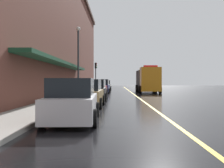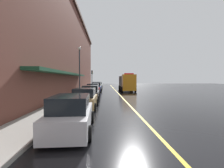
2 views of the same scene
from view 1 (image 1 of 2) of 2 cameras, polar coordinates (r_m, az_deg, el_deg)
The scene contains 18 objects.
ground_plane at distance 33.11m, azimuth 4.50°, elevation -2.06°, with size 112.00×112.00×0.00m, color black.
sidewalk_left at distance 33.28m, azimuth -6.22°, elevation -1.92°, with size 2.40×70.00×0.15m, color #9E9B93.
lane_center_stripe at distance 33.11m, azimuth 4.50°, elevation -2.05°, with size 0.16×70.00×0.01m, color gold.
brick_building_left at distance 34.58m, azimuth -19.21°, elevation 11.05°, with size 13.88×64.00×15.65m.
parked_car_0 at distance 10.53m, azimuth -8.46°, elevation -3.71°, with size 2.12×4.68×1.70m.
parked_car_1 at distance 16.40m, azimuth -5.41°, elevation -2.14°, with size 2.10×4.23×1.69m.
parked_car_2 at distance 21.83m, azimuth -3.78°, elevation -1.41°, with size 2.06×4.60×1.70m.
parked_car_3 at distance 27.75m, azimuth -3.11°, elevation -0.92°, with size 2.05×4.84×1.73m.
parked_car_4 at distance 34.15m, azimuth -2.10°, elevation -0.57°, with size 2.12×4.73×1.79m.
parked_car_5 at distance 39.62m, azimuth -1.93°, elevation -0.39°, with size 2.19×4.80×1.79m.
parked_car_6 at distance 45.60m, azimuth -1.46°, elevation -0.31°, with size 2.09×4.68×1.66m.
utility_truck at distance 35.90m, azimuth 7.64°, elevation 0.81°, with size 2.76×8.15×3.49m.
parking_meter_0 at distance 27.52m, azimuth -5.89°, elevation -0.42°, with size 0.14×0.18×1.33m.
parking_meter_1 at distance 25.33m, azimuth -6.46°, elevation -0.52°, with size 0.14×0.18×1.33m.
parking_meter_2 at distance 34.01m, azimuth -4.63°, elevation -0.20°, with size 0.14×0.18×1.33m.
parking_meter_3 at distance 43.81m, azimuth -3.44°, elevation 0.01°, with size 0.14×0.18×1.33m.
street_lamp_left at distance 27.26m, azimuth -7.28°, elevation 6.60°, with size 0.44×0.44×6.94m.
traffic_light_near at distance 42.12m, azimuth -3.52°, elevation 2.83°, with size 0.38×0.36×4.30m.
Camera 1 is at (-2.20, -8.00, 1.61)m, focal length 42.49 mm.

